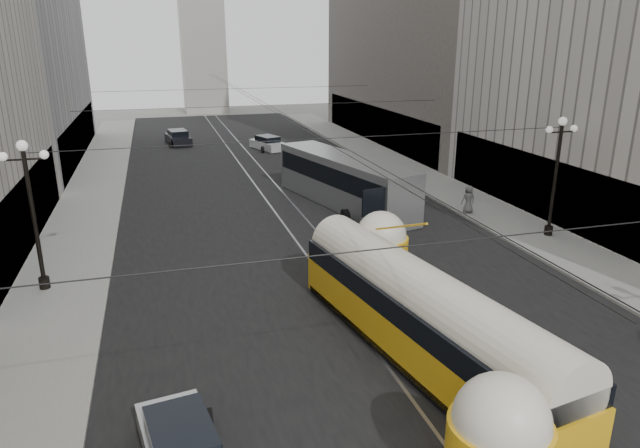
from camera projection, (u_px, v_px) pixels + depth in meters
road at (269, 189)px, 41.02m from camera, size 20.00×85.00×0.02m
sidewalk_left at (96, 188)px, 41.04m from camera, size 4.00×72.00×0.15m
sidewalk_right at (403, 168)px, 47.34m from camera, size 4.00×72.00×0.15m
rail_left at (259, 190)px, 40.82m from camera, size 0.12×85.00×0.04m
rail_right at (279, 188)px, 41.22m from camera, size 0.12×85.00×0.04m
distant_tower at (200, 3)px, 79.76m from camera, size 6.00×6.00×31.36m
lamppost_left_mid at (32, 208)px, 23.30m from camera, size 1.86×0.44×6.37m
lamppost_right_mid at (556, 170)px, 29.92m from camera, size 1.86×0.44×6.37m
catenary at (271, 108)px, 38.30m from camera, size 25.00×72.00×0.23m
streetcar at (421, 314)px, 18.93m from camera, size 4.51×14.99×3.31m
city_bus at (344, 179)px, 36.46m from camera, size 5.70×13.04×3.21m
sedan_silver at (182, 448)px, 14.23m from camera, size 2.33×4.35×1.31m
sedan_white_far at (268, 143)px, 55.26m from camera, size 3.08×4.61×1.35m
sedan_dark_far at (178, 138)px, 58.06m from camera, size 2.58×4.87×1.46m
pedestrian_sidewalk_right at (468, 199)px, 34.71m from camera, size 0.85×0.55×1.70m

